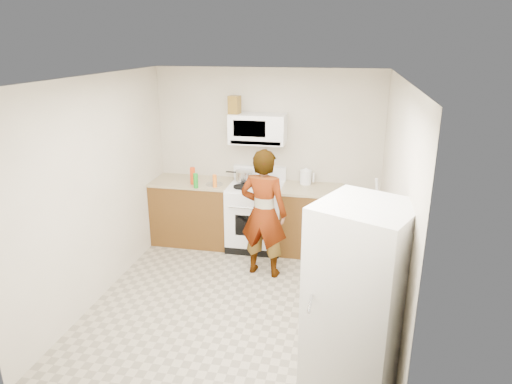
% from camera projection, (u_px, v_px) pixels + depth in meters
% --- Properties ---
extents(floor, '(3.60, 3.60, 0.00)m').
position_uv_depth(floor, '(239.00, 301.00, 5.23)').
color(floor, gray).
rests_on(floor, ground).
extents(back_wall, '(3.20, 0.02, 2.50)m').
position_uv_depth(back_wall, '(267.00, 158.00, 6.50)').
color(back_wall, beige).
rests_on(back_wall, floor).
extents(right_wall, '(0.02, 3.60, 2.50)m').
position_uv_depth(right_wall, '(392.00, 209.00, 4.54)').
color(right_wall, beige).
rests_on(right_wall, floor).
extents(cabinet_left, '(1.12, 0.62, 0.90)m').
position_uv_depth(cabinet_left, '(193.00, 212.00, 6.67)').
color(cabinet_left, brown).
rests_on(cabinet_left, floor).
extents(counter_left, '(1.14, 0.64, 0.03)m').
position_uv_depth(counter_left, '(192.00, 182.00, 6.53)').
color(counter_left, tan).
rests_on(counter_left, cabinet_left).
extents(cabinet_right, '(0.80, 0.62, 0.90)m').
position_uv_depth(cabinet_right, '(311.00, 221.00, 6.35)').
color(cabinet_right, brown).
rests_on(cabinet_right, floor).
extents(counter_right, '(0.82, 0.64, 0.03)m').
position_uv_depth(counter_right, '(312.00, 189.00, 6.20)').
color(counter_right, tan).
rests_on(counter_right, cabinet_right).
extents(gas_range, '(0.76, 0.65, 1.13)m').
position_uv_depth(gas_range, '(256.00, 215.00, 6.48)').
color(gas_range, white).
rests_on(gas_range, floor).
extents(microwave, '(0.76, 0.38, 0.40)m').
position_uv_depth(microwave, '(258.00, 129.00, 6.21)').
color(microwave, white).
rests_on(microwave, back_wall).
extents(person, '(0.65, 0.47, 1.63)m').
position_uv_depth(person, '(264.00, 213.00, 5.62)').
color(person, tan).
rests_on(person, floor).
extents(fridge, '(0.93, 0.93, 1.70)m').
position_uv_depth(fridge, '(360.00, 305.00, 3.61)').
color(fridge, silver).
rests_on(fridge, floor).
extents(kettle, '(0.21, 0.21, 0.20)m').
position_uv_depth(kettle, '(306.00, 177.00, 6.35)').
color(kettle, white).
rests_on(kettle, counter_right).
extents(jug, '(0.16, 0.16, 0.24)m').
position_uv_depth(jug, '(234.00, 105.00, 6.13)').
color(jug, brown).
rests_on(jug, microwave).
extents(saucepan, '(0.26, 0.26, 0.14)m').
position_uv_depth(saucepan, '(245.00, 176.00, 6.45)').
color(saucepan, '#BBBCC0').
rests_on(saucepan, gas_range).
extents(tray, '(0.25, 0.16, 0.05)m').
position_uv_depth(tray, '(270.00, 187.00, 6.17)').
color(tray, white).
rests_on(tray, gas_range).
extents(bottle_spray, '(0.09, 0.09, 0.24)m').
position_uv_depth(bottle_spray, '(193.00, 176.00, 6.34)').
color(bottle_spray, red).
rests_on(bottle_spray, counter_left).
extents(bottle_hot_sauce, '(0.07, 0.07, 0.17)m').
position_uv_depth(bottle_hot_sauce, '(215.00, 181.00, 6.21)').
color(bottle_hot_sauce, orange).
rests_on(bottle_hot_sauce, counter_left).
extents(bottle_green_cap, '(0.08, 0.08, 0.20)m').
position_uv_depth(bottle_green_cap, '(196.00, 181.00, 6.17)').
color(bottle_green_cap, '#17801E').
rests_on(bottle_green_cap, counter_left).
extents(pot_lid, '(0.31, 0.31, 0.01)m').
position_uv_depth(pot_lid, '(214.00, 184.00, 6.34)').
color(pot_lid, silver).
rests_on(pot_lid, counter_left).
extents(broom, '(0.22, 0.23, 1.35)m').
position_uv_depth(broom, '(379.00, 231.00, 5.43)').
color(broom, silver).
rests_on(broom, floor).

